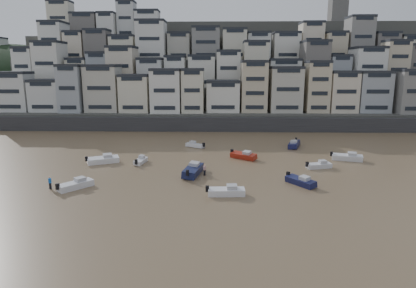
{
  "coord_description": "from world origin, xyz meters",
  "views": [
    {
      "loc": [
        10.07,
        -27.8,
        16.26
      ],
      "look_at": [
        8.53,
        30.0,
        4.0
      ],
      "focal_mm": 32.0,
      "sensor_mm": 36.0,
      "label": 1
    }
  ],
  "objects_px": {
    "boat_f": "(141,160)",
    "person_pink": "(205,170)",
    "boat_e": "(243,155)",
    "boat_g": "(347,156)",
    "boat_b": "(301,180)",
    "boat_d": "(319,164)",
    "boat_a": "(226,190)",
    "boat_h": "(195,144)",
    "boat_j": "(75,183)",
    "person_blue": "(50,183)",
    "boat_k": "(103,159)",
    "boat_i": "(294,143)",
    "boat_c": "(193,169)"
  },
  "relations": [
    {
      "from": "boat_k",
      "to": "person_blue",
      "type": "relative_size",
      "value": 3.26
    },
    {
      "from": "boat_j",
      "to": "boat_e",
      "type": "bearing_deg",
      "value": -13.94
    },
    {
      "from": "boat_g",
      "to": "boat_k",
      "type": "distance_m",
      "value": 42.22
    },
    {
      "from": "boat_j",
      "to": "boat_c",
      "type": "bearing_deg",
      "value": -25.03
    },
    {
      "from": "boat_e",
      "to": "boat_g",
      "type": "distance_m",
      "value": 18.08
    },
    {
      "from": "boat_a",
      "to": "boat_k",
      "type": "relative_size",
      "value": 0.91
    },
    {
      "from": "boat_e",
      "to": "boat_f",
      "type": "xyz_separation_m",
      "value": [
        -17.65,
        -3.62,
        -0.15
      ]
    },
    {
      "from": "boat_a",
      "to": "boat_f",
      "type": "bearing_deg",
      "value": 129.65
    },
    {
      "from": "boat_f",
      "to": "boat_k",
      "type": "bearing_deg",
      "value": 101.23
    },
    {
      "from": "boat_d",
      "to": "person_pink",
      "type": "relative_size",
      "value": 2.6
    },
    {
      "from": "boat_a",
      "to": "boat_d",
      "type": "bearing_deg",
      "value": 38.27
    },
    {
      "from": "boat_h",
      "to": "boat_j",
      "type": "xyz_separation_m",
      "value": [
        -14.57,
        -26.23,
        0.11
      ]
    },
    {
      "from": "person_pink",
      "to": "boat_h",
      "type": "bearing_deg",
      "value": 97.62
    },
    {
      "from": "boat_b",
      "to": "boat_f",
      "type": "bearing_deg",
      "value": -149.08
    },
    {
      "from": "boat_f",
      "to": "boat_c",
      "type": "bearing_deg",
      "value": -114.46
    },
    {
      "from": "boat_g",
      "to": "boat_h",
      "type": "bearing_deg",
      "value": 176.31
    },
    {
      "from": "boat_e",
      "to": "boat_g",
      "type": "relative_size",
      "value": 0.95
    },
    {
      "from": "boat_a",
      "to": "person_pink",
      "type": "bearing_deg",
      "value": 106.56
    },
    {
      "from": "boat_b",
      "to": "boat_j",
      "type": "relative_size",
      "value": 0.97
    },
    {
      "from": "boat_f",
      "to": "person_pink",
      "type": "height_order",
      "value": "person_pink"
    },
    {
      "from": "boat_j",
      "to": "boat_b",
      "type": "bearing_deg",
      "value": -45.07
    },
    {
      "from": "boat_g",
      "to": "person_blue",
      "type": "distance_m",
      "value": 48.09
    },
    {
      "from": "boat_i",
      "to": "boat_k",
      "type": "xyz_separation_m",
      "value": [
        -35.01,
        -13.73,
        -0.04
      ]
    },
    {
      "from": "boat_c",
      "to": "boat_k",
      "type": "height_order",
      "value": "boat_c"
    },
    {
      "from": "boat_i",
      "to": "boat_a",
      "type": "bearing_deg",
      "value": -6.96
    },
    {
      "from": "boat_a",
      "to": "boat_j",
      "type": "distance_m",
      "value": 20.4
    },
    {
      "from": "boat_e",
      "to": "boat_f",
      "type": "distance_m",
      "value": 18.02
    },
    {
      "from": "boat_f",
      "to": "person_pink",
      "type": "distance_m",
      "value": 12.98
    },
    {
      "from": "boat_e",
      "to": "boat_k",
      "type": "relative_size",
      "value": 0.93
    },
    {
      "from": "boat_a",
      "to": "boat_d",
      "type": "distance_m",
      "value": 20.23
    },
    {
      "from": "boat_f",
      "to": "person_blue",
      "type": "bearing_deg",
      "value": 154.99
    },
    {
      "from": "boat_b",
      "to": "boat_d",
      "type": "distance_m",
      "value": 9.98
    },
    {
      "from": "person_blue",
      "to": "boat_e",
      "type": "bearing_deg",
      "value": 32.41
    },
    {
      "from": "boat_d",
      "to": "boat_i",
      "type": "distance_m",
      "value": 15.84
    },
    {
      "from": "boat_b",
      "to": "boat_k",
      "type": "xyz_separation_m",
      "value": [
        -30.99,
        10.82,
        0.08
      ]
    },
    {
      "from": "boat_c",
      "to": "boat_e",
      "type": "xyz_separation_m",
      "value": [
        8.34,
        9.97,
        -0.19
      ]
    },
    {
      "from": "boat_f",
      "to": "boat_j",
      "type": "relative_size",
      "value": 0.8
    },
    {
      "from": "boat_b",
      "to": "boat_i",
      "type": "height_order",
      "value": "boat_i"
    },
    {
      "from": "boat_g",
      "to": "boat_k",
      "type": "height_order",
      "value": "boat_k"
    },
    {
      "from": "boat_c",
      "to": "boat_i",
      "type": "bearing_deg",
      "value": -33.7
    },
    {
      "from": "boat_c",
      "to": "boat_d",
      "type": "height_order",
      "value": "boat_c"
    },
    {
      "from": "boat_f",
      "to": "boat_j",
      "type": "height_order",
      "value": "boat_j"
    },
    {
      "from": "boat_c",
      "to": "boat_f",
      "type": "relative_size",
      "value": 1.61
    },
    {
      "from": "boat_a",
      "to": "boat_b",
      "type": "bearing_deg",
      "value": 20.86
    },
    {
      "from": "boat_i",
      "to": "boat_k",
      "type": "bearing_deg",
      "value": -49.17
    },
    {
      "from": "boat_c",
      "to": "boat_b",
      "type": "bearing_deg",
      "value": -96.43
    },
    {
      "from": "boat_b",
      "to": "person_blue",
      "type": "distance_m",
      "value": 34.15
    },
    {
      "from": "boat_b",
      "to": "boat_k",
      "type": "bearing_deg",
      "value": -144.28
    },
    {
      "from": "boat_c",
      "to": "boat_h",
      "type": "distance_m",
      "value": 19.24
    },
    {
      "from": "boat_e",
      "to": "person_pink",
      "type": "xyz_separation_m",
      "value": [
        -6.55,
        -10.35,
        0.15
      ]
    }
  ]
}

